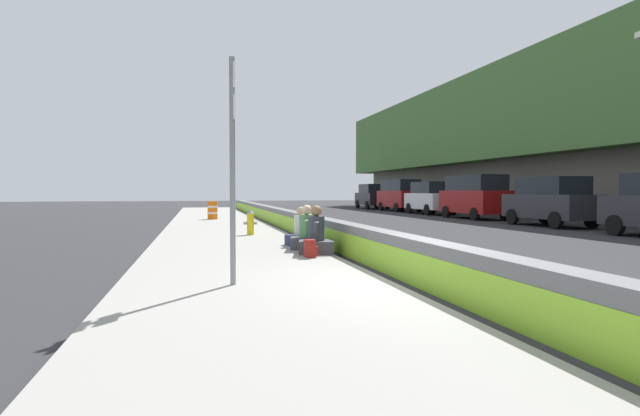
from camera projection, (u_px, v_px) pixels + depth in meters
name	position (u px, v px, depth m)	size (l,w,h in m)	color
ground_plane	(424.00, 292.00, 8.23)	(160.00, 160.00, 0.00)	#2B2B2D
sidewalk_strip	(261.00, 295.00, 7.61)	(80.00, 4.40, 0.14)	gray
jersey_barrier	(424.00, 266.00, 8.22)	(76.00, 0.45, 0.85)	slate
route_sign_post	(233.00, 154.00, 8.03)	(0.44, 0.09, 3.60)	gray
fire_hydrant	(250.00, 222.00, 17.35)	(0.26, 0.46, 0.88)	gold
seated_person_foreground	(316.00, 238.00, 12.13)	(0.87, 0.96, 1.15)	#424247
seated_person_middle	(307.00, 235.00, 13.07)	(0.86, 0.95, 1.13)	#424247
seated_person_rear	(301.00, 233.00, 13.98)	(0.71, 0.82, 1.06)	#23284C
backpack	(310.00, 249.00, 11.44)	(0.32, 0.28, 0.40)	maroon
construction_barrel	(213.00, 210.00, 26.92)	(0.54, 0.54, 0.95)	orange
parked_car_third	(551.00, 201.00, 23.45)	(4.80, 2.07, 2.28)	#28282D
parked_car_fourth	(475.00, 196.00, 29.84)	(5.11, 2.12, 2.56)	maroon
parked_car_midline	(430.00, 197.00, 35.63)	(4.81, 2.09, 2.28)	silver
parked_car_far	(400.00, 195.00, 41.07)	(5.14, 2.19, 2.56)	maroon
parked_car_farther	(372.00, 196.00, 46.72)	(4.85, 2.17, 2.28)	black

